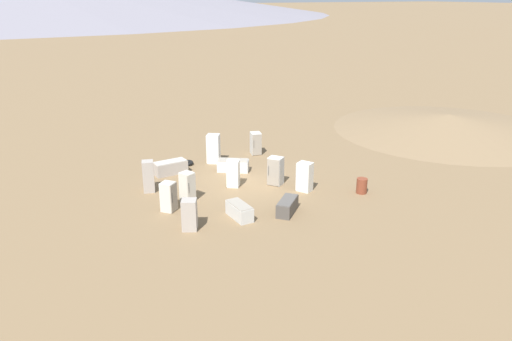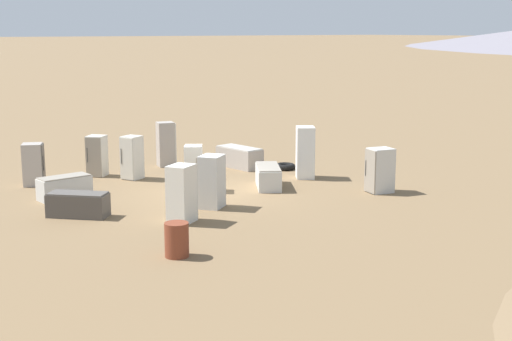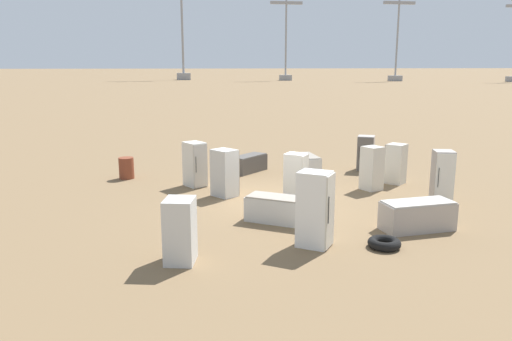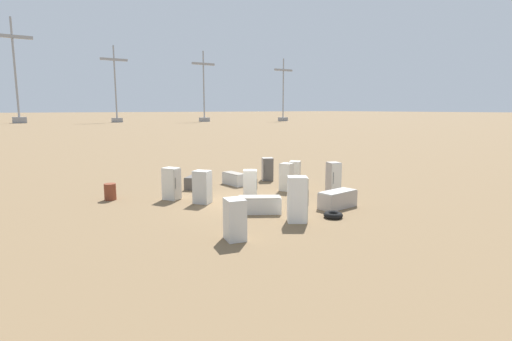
# 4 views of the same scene
# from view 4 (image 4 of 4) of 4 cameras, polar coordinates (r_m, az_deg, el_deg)

# --- Properties ---
(ground_plane) EXTENTS (1000.00, 1000.00, 0.00)m
(ground_plane) POSITION_cam_4_polar(r_m,az_deg,el_deg) (19.27, -2.15, -4.53)
(ground_plane) COLOR brown
(power_pylon_0) EXTENTS (7.70, 2.64, 22.00)m
(power_pylon_0) POSITION_cam_4_polar(r_m,az_deg,el_deg) (146.23, 3.89, 9.76)
(power_pylon_0) COLOR gray
(power_pylon_0) RESTS_ON ground_plane
(power_pylon_1) EXTENTS (8.28, 2.84, 23.65)m
(power_pylon_1) POSITION_cam_4_polar(r_m,az_deg,el_deg) (139.72, -7.44, 9.96)
(power_pylon_1) COLOR gray
(power_pylon_1) RESTS_ON ground_plane
(power_pylon_2) EXTENTS (8.52, 2.92, 24.35)m
(power_pylon_2) POSITION_cam_4_polar(r_m,az_deg,el_deg) (138.88, -19.37, 9.63)
(power_pylon_2) COLOR gray
(power_pylon_2) RESTS_ON ground_plane
(power_pylon_3) EXTENTS (11.02, 3.78, 31.48)m
(power_pylon_3) POSITION_cam_4_polar(r_m,az_deg,el_deg) (143.88, -30.98, 9.73)
(power_pylon_3) COLOR gray
(power_pylon_3) RESTS_ON ground_plane
(discarded_fridge_0) EXTENTS (1.95, 1.60, 0.72)m
(discarded_fridge_0) POSITION_cam_4_polar(r_m,az_deg,el_deg) (17.23, 0.52, -4.91)
(discarded_fridge_0) COLOR silver
(discarded_fridge_0) RESTS_ON ground_plane
(discarded_fridge_1) EXTENTS (0.85, 0.83, 1.50)m
(discarded_fridge_1) POSITION_cam_4_polar(r_m,az_deg,el_deg) (19.54, -0.84, -2.09)
(discarded_fridge_1) COLOR silver
(discarded_fridge_1) RESTS_ON ground_plane
(discarded_fridge_2) EXTENTS (0.96, 0.98, 1.56)m
(discarded_fridge_2) POSITION_cam_4_polar(r_m,az_deg,el_deg) (19.08, -7.66, -2.34)
(discarded_fridge_2) COLOR silver
(discarded_fridge_2) RESTS_ON ground_plane
(discarded_fridge_3) EXTENTS (0.79, 0.82, 1.52)m
(discarded_fridge_3) POSITION_cam_4_polar(r_m,az_deg,el_deg) (21.82, 4.36, -0.93)
(discarded_fridge_3) COLOR beige
(discarded_fridge_3) RESTS_ON ground_plane
(discarded_fridge_4) EXTENTS (0.77, 0.89, 1.44)m
(discarded_fridge_4) POSITION_cam_4_polar(r_m,az_deg,el_deg) (13.72, -3.06, -6.97)
(discarded_fridge_4) COLOR silver
(discarded_fridge_4) RESTS_ON ground_plane
(discarded_fridge_5) EXTENTS (1.66, 1.66, 0.69)m
(discarded_fridge_5) POSITION_cam_4_polar(r_m,az_deg,el_deg) (22.91, -8.72, -1.60)
(discarded_fridge_5) COLOR #4C4742
(discarded_fridge_5) RESTS_ON ground_plane
(discarded_fridge_6) EXTENTS (0.87, 0.87, 1.46)m
(discarded_fridge_6) POSITION_cam_4_polar(r_m,az_deg,el_deg) (23.19, 5.54, -0.44)
(discarded_fridge_6) COLOR beige
(discarded_fridge_6) RESTS_ON ground_plane
(discarded_fridge_7) EXTENTS (0.98, 0.94, 1.83)m
(discarded_fridge_7) POSITION_cam_4_polar(r_m,az_deg,el_deg) (15.84, 5.94, -4.12)
(discarded_fridge_7) COLOR white
(discarded_fridge_7) RESTS_ON ground_plane
(discarded_fridge_8) EXTENTS (0.72, 0.78, 1.70)m
(discarded_fridge_8) POSITION_cam_4_polar(r_m,az_deg,el_deg) (21.17, 11.01, -1.13)
(discarded_fridge_8) COLOR #A89E93
(discarded_fridge_8) RESTS_ON ground_plane
(discarded_fridge_9) EXTENTS (0.87, 0.89, 1.42)m
(discarded_fridge_9) POSITION_cam_4_polar(r_m,az_deg,el_deg) (24.91, 1.65, 0.20)
(discarded_fridge_9) COLOR #A89E93
(discarded_fridge_9) RESTS_ON ground_plane
(discarded_fridge_10) EXTENTS (0.79, 1.64, 0.72)m
(discarded_fridge_10) POSITION_cam_4_polar(r_m,az_deg,el_deg) (23.54, -3.13, -1.20)
(discarded_fridge_10) COLOR silver
(discarded_fridge_10) RESTS_ON ground_plane
(discarded_fridge_11) EXTENTS (0.89, 0.96, 1.59)m
(discarded_fridge_11) POSITION_cam_4_polar(r_m,az_deg,el_deg) (20.08, -11.97, -1.85)
(discarded_fridge_11) COLOR silver
(discarded_fridge_11) RESTS_ON ground_plane
(discarded_fridge_12) EXTENTS (1.97, 1.01, 0.78)m
(discarded_fridge_12) POSITION_cam_4_polar(r_m,az_deg,el_deg) (18.49, 11.58, -4.05)
(discarded_fridge_12) COLOR #A89E93
(discarded_fridge_12) RESTS_ON ground_plane
(scrap_tire) EXTENTS (0.79, 0.79, 0.22)m
(scrap_tire) POSITION_cam_4_polar(r_m,az_deg,el_deg) (16.83, 10.97, -6.27)
(scrap_tire) COLOR black
(scrap_tire) RESTS_ON ground_plane
(rusty_barrel) EXTENTS (0.57, 0.57, 0.81)m
(rusty_barrel) POSITION_cam_4_polar(r_m,az_deg,el_deg) (20.92, -20.11, -2.87)
(rusty_barrel) COLOR brown
(rusty_barrel) RESTS_ON ground_plane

